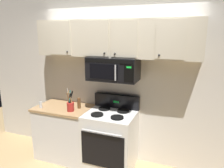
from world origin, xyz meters
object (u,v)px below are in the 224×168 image
object	(u,v)px
stove_range	(111,139)
over_range_microwave	(113,69)
utensil_crock_red	(70,105)
salt_shaker	(41,105)
pepper_mill	(79,103)

from	to	relation	value
stove_range	over_range_microwave	xyz separation A→B (m)	(-0.00, 0.12, 1.11)
stove_range	utensil_crock_red	distance (m)	0.83
stove_range	salt_shaker	xyz separation A→B (m)	(-1.16, -0.18, 0.48)
salt_shaker	pepper_mill	world-z (taller)	pepper_mill
utensil_crock_red	pepper_mill	size ratio (longest dim) A/B	2.23
stove_range	over_range_microwave	distance (m)	1.11
stove_range	pepper_mill	world-z (taller)	stove_range
stove_range	utensil_crock_red	size ratio (longest dim) A/B	2.89
utensil_crock_red	salt_shaker	size ratio (longest dim) A/B	3.72
salt_shaker	over_range_microwave	bearing A→B (deg)	14.24
over_range_microwave	pepper_mill	bearing A→B (deg)	-171.85
utensil_crock_red	pepper_mill	distance (m)	0.18
stove_range	utensil_crock_red	xyz separation A→B (m)	(-0.63, -0.13, 0.53)
salt_shaker	pepper_mill	distance (m)	0.63
over_range_microwave	salt_shaker	size ratio (longest dim) A/B	7.30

